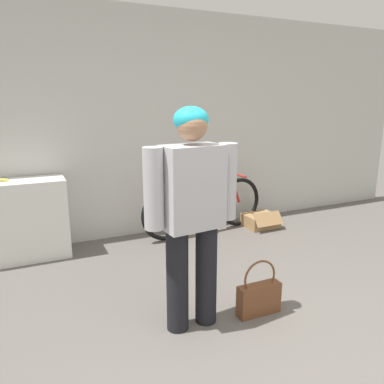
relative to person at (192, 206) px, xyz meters
The scene contains 6 objects.
wall_back 2.10m from the person, 82.27° to the left, with size 8.00×0.07×2.60m.
side_shelf 2.18m from the person, 122.40° to the left, with size 1.00×0.40×0.82m.
person is the anchor object (origin of this frame).
bicycle 2.04m from the person, 60.90° to the left, with size 1.67×0.46×0.70m.
handbag 0.92m from the person, ahead, with size 0.34×0.10×0.44m.
cardboard_box 2.48m from the person, 43.22° to the left, with size 0.40×0.40×0.23m.
Camera 1 is at (-1.28, -1.22, 1.59)m, focal length 35.00 mm.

